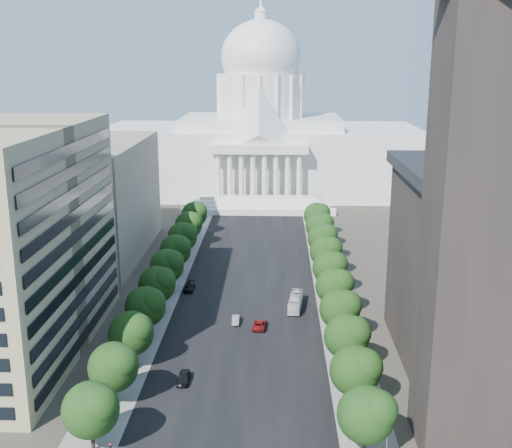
# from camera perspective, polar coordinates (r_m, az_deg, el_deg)

# --- Properties ---
(road_asphalt) EXTENTS (30.00, 260.00, 0.01)m
(road_asphalt) POSITION_cam_1_polar(r_m,az_deg,el_deg) (160.90, -0.43, -3.88)
(road_asphalt) COLOR black
(road_asphalt) RESTS_ON ground
(sidewalk_left) EXTENTS (8.00, 260.00, 0.02)m
(sidewalk_left) POSITION_cam_1_polar(r_m,az_deg,el_deg) (162.74, -7.15, -3.78)
(sidewalk_left) COLOR gray
(sidewalk_left) RESTS_ON ground
(sidewalk_right) EXTENTS (8.00, 260.00, 0.02)m
(sidewalk_right) POSITION_cam_1_polar(r_m,az_deg,el_deg) (161.30, 6.34, -3.92)
(sidewalk_right) COLOR gray
(sidewalk_right) RESTS_ON ground
(capitol) EXTENTS (120.00, 56.00, 73.00)m
(capitol) POSITION_cam_1_polar(r_m,az_deg,el_deg) (249.39, 0.43, 7.46)
(capitol) COLOR white
(capitol) RESTS_ON ground
(office_block_left_far) EXTENTS (38.00, 52.00, 30.00)m
(office_block_left_far) POSITION_cam_1_polar(r_m,az_deg,el_deg) (175.01, -16.23, 2.14)
(office_block_left_far) COLOR gray
(office_block_left_far) RESTS_ON ground
(tree_l_a) EXTENTS (7.79, 7.60, 9.97)m
(tree_l_a) POSITION_cam_1_polar(r_m,az_deg,el_deg) (89.83, -14.32, -15.62)
(tree_l_a) COLOR #33261C
(tree_l_a) RESTS_ON ground
(tree_l_b) EXTENTS (7.79, 7.60, 9.97)m
(tree_l_b) POSITION_cam_1_polar(r_m,az_deg,el_deg) (99.98, -12.41, -12.22)
(tree_l_b) COLOR #33261C
(tree_l_b) RESTS_ON ground
(tree_l_c) EXTENTS (7.79, 7.60, 9.97)m
(tree_l_c) POSITION_cam_1_polar(r_m,az_deg,el_deg) (110.51, -10.90, -9.45)
(tree_l_c) COLOR #33261C
(tree_l_c) RESTS_ON ground
(tree_l_d) EXTENTS (7.79, 7.60, 9.97)m
(tree_l_d) POSITION_cam_1_polar(r_m,az_deg,el_deg) (121.31, -9.68, -7.16)
(tree_l_d) COLOR #33261C
(tree_l_d) RESTS_ON ground
(tree_l_e) EXTENTS (7.79, 7.60, 9.97)m
(tree_l_e) POSITION_cam_1_polar(r_m,az_deg,el_deg) (132.31, -8.66, -5.25)
(tree_l_e) COLOR #33261C
(tree_l_e) RESTS_ON ground
(tree_l_f) EXTENTS (7.79, 7.60, 9.97)m
(tree_l_f) POSITION_cam_1_polar(r_m,az_deg,el_deg) (143.47, -7.81, -3.63)
(tree_l_f) COLOR #33261C
(tree_l_f) RESTS_ON ground
(tree_l_g) EXTENTS (7.79, 7.60, 9.97)m
(tree_l_g) POSITION_cam_1_polar(r_m,az_deg,el_deg) (154.76, -7.08, -2.24)
(tree_l_g) COLOR #33261C
(tree_l_g) RESTS_ON ground
(tree_l_h) EXTENTS (7.79, 7.60, 9.97)m
(tree_l_h) POSITION_cam_1_polar(r_m,az_deg,el_deg) (166.15, -6.46, -1.05)
(tree_l_h) COLOR #33261C
(tree_l_h) RESTS_ON ground
(tree_l_i) EXTENTS (7.79, 7.60, 9.97)m
(tree_l_i) POSITION_cam_1_polar(r_m,az_deg,el_deg) (177.62, -5.91, -0.00)
(tree_l_i) COLOR #33261C
(tree_l_i) RESTS_ON ground
(tree_l_j) EXTENTS (7.79, 7.60, 9.97)m
(tree_l_j) POSITION_cam_1_polar(r_m,az_deg,el_deg) (189.16, -5.43, 0.91)
(tree_l_j) COLOR #33261C
(tree_l_j) RESTS_ON ground
(tree_r_a) EXTENTS (7.79, 7.60, 9.97)m
(tree_r_a) POSITION_cam_1_polar(r_m,az_deg,el_deg) (87.47, 10.00, -16.25)
(tree_r_a) COLOR #33261C
(tree_r_a) RESTS_ON ground
(tree_r_b) EXTENTS (7.79, 7.60, 9.97)m
(tree_r_b) POSITION_cam_1_polar(r_m,az_deg,el_deg) (97.87, 9.02, -12.67)
(tree_r_b) COLOR #33261C
(tree_r_b) RESTS_ON ground
(tree_r_c) EXTENTS (7.79, 7.60, 9.97)m
(tree_r_c) POSITION_cam_1_polar(r_m,az_deg,el_deg) (108.60, 8.25, -9.78)
(tree_r_c) COLOR #33261C
(tree_r_c) RESTS_ON ground
(tree_r_d) EXTENTS (7.79, 7.60, 9.97)m
(tree_r_d) POSITION_cam_1_polar(r_m,az_deg,el_deg) (119.57, 7.63, -7.41)
(tree_r_d) COLOR #33261C
(tree_r_d) RESTS_ON ground
(tree_r_e) EXTENTS (7.79, 7.60, 9.97)m
(tree_r_e) POSITION_cam_1_polar(r_m,az_deg,el_deg) (130.72, 7.12, -5.44)
(tree_r_e) COLOR #33261C
(tree_r_e) RESTS_ON ground
(tree_r_f) EXTENTS (7.79, 7.60, 9.97)m
(tree_r_f) POSITION_cam_1_polar(r_m,az_deg,el_deg) (142.01, 6.70, -3.78)
(tree_r_f) COLOR #33261C
(tree_r_f) RESTS_ON ground
(tree_r_g) EXTENTS (7.79, 7.60, 9.97)m
(tree_r_g) POSITION_cam_1_polar(r_m,az_deg,el_deg) (153.41, 6.34, -2.37)
(tree_r_g) COLOR #33261C
(tree_r_g) RESTS_ON ground
(tree_r_h) EXTENTS (7.79, 7.60, 9.97)m
(tree_r_h) POSITION_cam_1_polar(r_m,az_deg,el_deg) (164.89, 6.02, -1.16)
(tree_r_h) COLOR #33261C
(tree_r_h) RESTS_ON ground
(tree_r_i) EXTENTS (7.79, 7.60, 9.97)m
(tree_r_i) POSITION_cam_1_polar(r_m,az_deg,el_deg) (176.44, 5.75, -0.10)
(tree_r_i) COLOR #33261C
(tree_r_i) RESTS_ON ground
(tree_r_j) EXTENTS (7.79, 7.60, 9.97)m
(tree_r_j) POSITION_cam_1_polar(r_m,az_deg,el_deg) (188.05, 5.52, 0.83)
(tree_r_j) COLOR #33261C
(tree_r_j) RESTS_ON ground
(streetlight_a) EXTENTS (2.61, 0.44, 9.00)m
(streetlight_a) POSITION_cam_1_polar(r_m,az_deg,el_deg) (86.51, 11.23, -17.19)
(streetlight_a) COLOR gray
(streetlight_a) RESTS_ON ground
(streetlight_b) EXTENTS (2.61, 0.44, 9.00)m
(streetlight_b) POSITION_cam_1_polar(r_m,az_deg,el_deg) (108.32, 9.12, -10.25)
(streetlight_b) COLOR gray
(streetlight_b) RESTS_ON ground
(streetlight_c) EXTENTS (2.61, 0.44, 9.00)m
(streetlight_c) POSITION_cam_1_polar(r_m,az_deg,el_deg) (131.27, 7.79, -5.67)
(streetlight_c) COLOR gray
(streetlight_c) RESTS_ON ground
(streetlight_d) EXTENTS (2.61, 0.44, 9.00)m
(streetlight_d) POSITION_cam_1_polar(r_m,az_deg,el_deg) (154.86, 6.87, -2.47)
(streetlight_d) COLOR gray
(streetlight_d) RESTS_ON ground
(streetlight_e) EXTENTS (2.61, 0.44, 9.00)m
(streetlight_e) POSITION_cam_1_polar(r_m,az_deg,el_deg) (178.83, 6.20, -0.12)
(streetlight_e) COLOR gray
(streetlight_e) RESTS_ON ground
(streetlight_f) EXTENTS (2.61, 0.44, 9.00)m
(streetlight_f) POSITION_cam_1_polar(r_m,az_deg,el_deg) (203.05, 5.69, 1.67)
(streetlight_f) COLOR gray
(streetlight_f) RESTS_ON ground
(car_dark_a) EXTENTS (1.92, 4.75, 1.62)m
(car_dark_a) POSITION_cam_1_polar(r_m,az_deg,el_deg) (107.17, -6.46, -13.42)
(car_dark_a) COLOR black
(car_dark_a) RESTS_ON ground
(car_silver) EXTENTS (1.54, 4.15, 1.36)m
(car_silver) POSITION_cam_1_polar(r_m,az_deg,el_deg) (128.18, -1.82, -8.52)
(car_silver) COLOR #A8AAB0
(car_silver) RESTS_ON ground
(car_red) EXTENTS (2.86, 5.48, 1.47)m
(car_red) POSITION_cam_1_polar(r_m,az_deg,el_deg) (125.89, 0.33, -8.93)
(car_red) COLOR maroon
(car_red) RESTS_ON ground
(car_dark_b) EXTENTS (2.24, 5.38, 1.55)m
(car_dark_b) POSITION_cam_1_polar(r_m,az_deg,el_deg) (146.10, -5.94, -5.59)
(car_dark_b) COLOR black
(car_dark_b) RESTS_ON ground
(city_bus) EXTENTS (3.59, 10.49, 2.86)m
(city_bus) POSITION_cam_1_polar(r_m,az_deg,el_deg) (135.38, 3.54, -6.91)
(city_bus) COLOR silver
(city_bus) RESTS_ON ground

